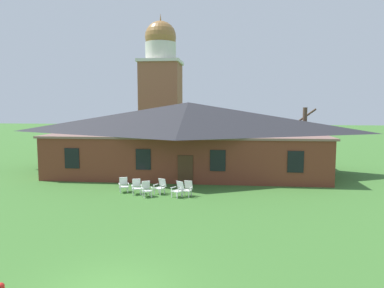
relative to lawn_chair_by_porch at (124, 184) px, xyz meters
The scene contains 9 objects.
brick_building 8.77m from the lawn_chair_by_porch, 66.58° to the left, with size 22.24×10.40×5.89m.
dome_tower 23.81m from the lawn_chair_by_porch, 94.60° to the left, with size 5.18×5.18×16.95m.
lawn_chair_by_porch is the anchor object (origin of this frame).
lawn_chair_near_door 1.05m from the lawn_chair_by_porch, 23.28° to the right, with size 0.75×0.80×0.96m.
lawn_chair_left_end 2.00m from the lawn_chair_by_porch, 29.37° to the right, with size 0.81×0.85×0.96m.
lawn_chair_middle 2.49m from the lawn_chair_by_porch, ahead, with size 0.82×0.85×0.96m.
lawn_chair_right_end 3.82m from the lawn_chair_by_porch, 13.26° to the right, with size 0.85×0.87×0.96m.
lawn_chair_far_side 4.30m from the lawn_chair_by_porch, ahead, with size 0.74×0.79×0.96m.
bare_tree_beside_building 15.95m from the lawn_chair_by_porch, 33.60° to the left, with size 1.56×1.83×5.47m.
Camera 1 is at (3.47, -9.79, 5.56)m, focal length 33.55 mm.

